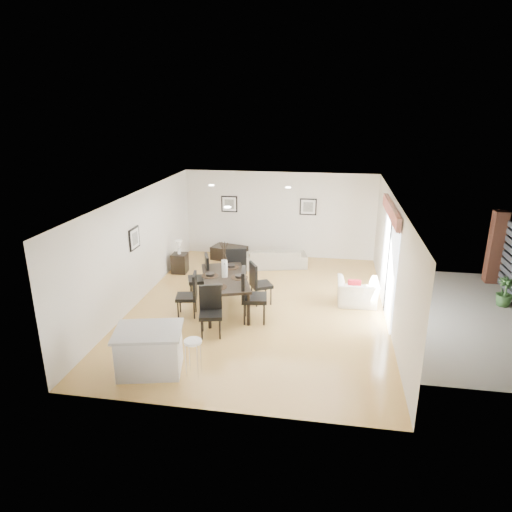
% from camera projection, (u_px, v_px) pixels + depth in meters
% --- Properties ---
extents(ground, '(8.00, 8.00, 0.00)m').
position_uv_depth(ground, '(259.00, 307.00, 11.06)').
color(ground, tan).
rests_on(ground, ground).
extents(wall_back, '(6.00, 0.04, 2.70)m').
position_uv_depth(wall_back, '(279.00, 215.00, 14.37)').
color(wall_back, silver).
rests_on(wall_back, ground).
extents(wall_front, '(6.00, 0.04, 2.70)m').
position_uv_depth(wall_front, '(217.00, 336.00, 6.89)').
color(wall_front, silver).
rests_on(wall_front, ground).
extents(wall_left, '(0.04, 8.00, 2.70)m').
position_uv_depth(wall_left, '(138.00, 248.00, 11.10)').
color(wall_left, silver).
rests_on(wall_left, ground).
extents(wall_right, '(0.04, 8.00, 2.70)m').
position_uv_depth(wall_right, '(392.00, 261.00, 10.16)').
color(wall_right, silver).
rests_on(wall_right, ground).
extents(ceiling, '(6.00, 8.00, 0.02)m').
position_uv_depth(ceiling, '(259.00, 197.00, 10.20)').
color(ceiling, white).
rests_on(ceiling, wall_back).
extents(sofa, '(2.06, 1.19, 0.57)m').
position_uv_depth(sofa, '(274.00, 258.00, 13.71)').
color(sofa, gray).
rests_on(sofa, ground).
extents(armchair, '(0.99, 0.87, 0.63)m').
position_uv_depth(armchair, '(357.00, 292.00, 11.11)').
color(armchair, beige).
rests_on(armchair, ground).
extents(courtyard_plant_b, '(0.47, 0.47, 0.71)m').
position_uv_depth(courtyard_plant_b, '(505.00, 292.00, 11.03)').
color(courtyard_plant_b, '#2E5122').
rests_on(courtyard_plant_b, ground).
extents(dining_table, '(1.57, 2.19, 0.83)m').
position_uv_depth(dining_table, '(225.00, 280.00, 10.73)').
color(dining_table, black).
rests_on(dining_table, ground).
extents(dining_chair_wnear, '(0.55, 0.55, 1.04)m').
position_uv_depth(dining_chair_wnear, '(190.00, 292.00, 10.44)').
color(dining_chair_wnear, black).
rests_on(dining_chair_wnear, ground).
extents(dining_chair_wfar, '(0.66, 0.66, 1.14)m').
position_uv_depth(dining_chair_wfar, '(202.00, 275.00, 11.37)').
color(dining_chair_wfar, black).
rests_on(dining_chair_wfar, ground).
extents(dining_chair_enear, '(0.63, 0.63, 1.24)m').
position_uv_depth(dining_chair_enear, '(250.00, 292.00, 10.16)').
color(dining_chair_enear, black).
rests_on(dining_chair_enear, ground).
extents(dining_chair_efar, '(0.64, 0.64, 1.05)m').
position_uv_depth(dining_chair_efar, '(258.00, 281.00, 11.09)').
color(dining_chair_efar, black).
rests_on(dining_chair_efar, ground).
extents(dining_chair_head, '(0.58, 0.58, 1.07)m').
position_uv_depth(dining_chair_head, '(211.00, 308.00, 9.63)').
color(dining_chair_head, black).
rests_on(dining_chair_head, ground).
extents(dining_chair_foot, '(0.63, 0.63, 1.18)m').
position_uv_depth(dining_chair_foot, '(236.00, 266.00, 11.89)').
color(dining_chair_foot, black).
rests_on(dining_chair_foot, ground).
extents(vase, '(1.11, 1.71, 0.86)m').
position_uv_depth(vase, '(224.00, 263.00, 10.59)').
color(vase, white).
rests_on(vase, dining_table).
extents(coffee_table, '(1.17, 0.87, 0.42)m').
position_uv_depth(coffee_table, '(229.00, 253.00, 14.38)').
color(coffee_table, black).
rests_on(coffee_table, ground).
extents(side_table, '(0.44, 0.44, 0.57)m').
position_uv_depth(side_table, '(180.00, 263.00, 13.24)').
color(side_table, black).
rests_on(side_table, ground).
extents(table_lamp, '(0.21, 0.21, 0.40)m').
position_uv_depth(table_lamp, '(179.00, 245.00, 13.07)').
color(table_lamp, white).
rests_on(table_lamp, side_table).
extents(cushion, '(0.31, 0.10, 0.31)m').
position_uv_depth(cushion, '(354.00, 286.00, 10.97)').
color(cushion, maroon).
rests_on(cushion, armchair).
extents(kitchen_island, '(1.37, 1.17, 0.84)m').
position_uv_depth(kitchen_island, '(150.00, 350.00, 8.30)').
color(kitchen_island, silver).
rests_on(kitchen_island, ground).
extents(bar_stool, '(0.32, 0.32, 0.70)m').
position_uv_depth(bar_stool, '(193.00, 345.00, 8.12)').
color(bar_stool, white).
rests_on(bar_stool, ground).
extents(framed_print_back_left, '(0.52, 0.04, 0.52)m').
position_uv_depth(framed_print_back_left, '(229.00, 204.00, 14.50)').
color(framed_print_back_left, black).
rests_on(framed_print_back_left, wall_back).
extents(framed_print_back_right, '(0.52, 0.04, 0.52)m').
position_uv_depth(framed_print_back_right, '(308.00, 207.00, 14.10)').
color(framed_print_back_right, black).
rests_on(framed_print_back_right, wall_back).
extents(framed_print_left_wall, '(0.04, 0.52, 0.52)m').
position_uv_depth(framed_print_left_wall, '(134.00, 238.00, 10.81)').
color(framed_print_left_wall, black).
rests_on(framed_print_left_wall, wall_left).
extents(sliding_door, '(0.12, 2.70, 2.57)m').
position_uv_depth(sliding_door, '(390.00, 244.00, 10.35)').
color(sliding_door, white).
rests_on(sliding_door, wall_right).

